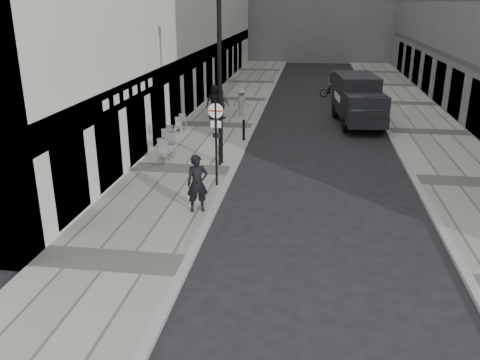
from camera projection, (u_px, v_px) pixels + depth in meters
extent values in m
plane|color=black|center=(154.00, 335.00, 10.45)|extent=(120.00, 120.00, 0.00)
cube|color=#9B978C|center=(217.00, 126.00, 27.48)|extent=(4.00, 60.00, 0.12)
cube|color=#9B978C|center=(428.00, 133.00, 26.02)|extent=(4.00, 60.00, 0.12)
imported|color=black|center=(197.00, 184.00, 15.95)|extent=(0.79, 0.66, 1.86)
cylinder|color=black|center=(216.00, 144.00, 18.00)|extent=(0.08, 0.08, 3.10)
cylinder|color=white|center=(216.00, 111.00, 17.60)|extent=(0.53, 0.05, 0.53)
cube|color=#B21414|center=(216.00, 111.00, 17.58)|extent=(0.49, 0.03, 0.05)
cube|color=white|center=(216.00, 124.00, 17.79)|extent=(0.37, 0.04, 0.25)
cylinder|color=black|center=(220.00, 83.00, 19.90)|extent=(0.18, 0.18, 6.62)
cylinder|color=black|center=(220.00, 155.00, 20.62)|extent=(0.11, 0.11, 0.80)
cylinder|color=black|center=(244.00, 131.00, 24.25)|extent=(0.12, 0.12, 0.94)
cylinder|color=black|center=(346.00, 125.00, 26.12)|extent=(0.38, 0.85, 0.82)
cylinder|color=black|center=(381.00, 125.00, 26.08)|extent=(0.38, 0.85, 0.82)
cylinder|color=black|center=(335.00, 111.00, 29.39)|extent=(0.38, 0.85, 0.82)
cylinder|color=black|center=(367.00, 111.00, 29.35)|extent=(0.38, 0.85, 0.82)
cube|color=black|center=(355.00, 93.00, 28.21)|extent=(2.46, 3.90, 2.05)
cube|color=black|center=(365.00, 109.00, 25.71)|extent=(2.25, 2.07, 1.43)
cube|color=#1E2328|center=(369.00, 104.00, 24.85)|extent=(1.82, 0.57, 0.76)
imported|color=black|center=(332.00, 91.00, 35.49)|extent=(1.73, 0.75, 0.88)
imported|color=#4E4F53|center=(332.00, 84.00, 35.31)|extent=(0.87, 0.71, 1.66)
imported|color=#56565B|center=(222.00, 105.00, 28.47)|extent=(1.03, 0.73, 1.62)
imported|color=#A3A096|center=(241.00, 102.00, 29.46)|extent=(1.12, 0.83, 1.54)
imported|color=black|center=(215.00, 102.00, 28.49)|extent=(1.09, 0.88, 1.92)
cylinder|color=silver|center=(167.00, 159.00, 21.52)|extent=(0.50, 0.50, 0.03)
cylinder|color=silver|center=(166.00, 149.00, 21.38)|extent=(0.07, 0.07, 0.84)
cylinder|color=silver|center=(166.00, 140.00, 21.24)|extent=(0.79, 0.79, 0.03)
cylinder|color=silver|center=(168.00, 143.00, 23.84)|extent=(0.39, 0.39, 0.03)
cylinder|color=silver|center=(168.00, 137.00, 23.73)|extent=(0.05, 0.05, 0.65)
cylinder|color=silver|center=(167.00, 130.00, 23.62)|extent=(0.62, 0.62, 0.03)
cylinder|color=silver|center=(181.00, 131.00, 26.14)|extent=(0.40, 0.40, 0.03)
cylinder|color=silver|center=(181.00, 124.00, 26.03)|extent=(0.05, 0.05, 0.67)
cylinder|color=silver|center=(180.00, 118.00, 25.92)|extent=(0.63, 0.63, 0.03)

